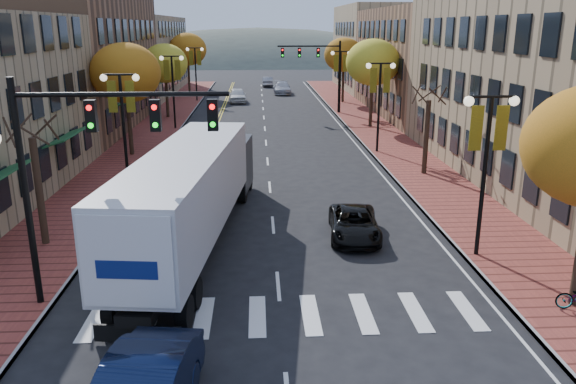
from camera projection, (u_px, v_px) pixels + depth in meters
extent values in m
plane|color=black|center=(284.00, 353.00, 14.91)|extent=(200.00, 200.00, 0.00)
cube|color=brown|center=(154.00, 132.00, 45.54)|extent=(4.00, 85.00, 0.15)
cube|color=brown|center=(374.00, 130.00, 46.48)|extent=(4.00, 85.00, 0.15)
cube|color=brown|center=(61.00, 61.00, 46.93)|extent=(12.00, 24.00, 11.00)
cube|color=#9E8966|center=(127.00, 56.00, 71.08)|extent=(12.00, 26.00, 9.50)
cube|color=brown|center=(453.00, 62.00, 54.67)|extent=(15.00, 24.00, 10.00)
cube|color=#9E8966|center=(398.00, 48.00, 75.59)|extent=(15.00, 20.00, 11.00)
cylinder|color=#382619|center=(39.00, 192.00, 21.46)|extent=(0.28, 0.28, 4.20)
cylinder|color=#382619|center=(129.00, 117.00, 36.68)|extent=(0.28, 0.28, 4.90)
ellipsoid|color=orange|center=(126.00, 73.00, 35.87)|extent=(4.48, 4.48, 3.81)
cylinder|color=#382619|center=(167.00, 92.00, 52.05)|extent=(0.28, 0.28, 4.55)
ellipsoid|color=yellow|center=(165.00, 63.00, 51.30)|extent=(4.16, 4.16, 3.54)
cylinder|color=#382619|center=(189.00, 74.00, 69.21)|extent=(0.28, 0.28, 5.04)
ellipsoid|color=orange|center=(188.00, 49.00, 68.38)|extent=(4.61, 4.61, 3.92)
cylinder|color=#382619|center=(426.00, 137.00, 31.98)|extent=(0.28, 0.28, 4.20)
cylinder|color=#382619|center=(371.00, 97.00, 47.20)|extent=(0.28, 0.28, 4.90)
ellipsoid|color=yellow|center=(373.00, 62.00, 46.38)|extent=(4.48, 4.48, 3.81)
cylinder|color=#382619|center=(343.00, 80.00, 62.53)|extent=(0.28, 0.28, 4.76)
ellipsoid|color=orange|center=(344.00, 55.00, 61.75)|extent=(4.35, 4.35, 3.70)
cylinder|color=black|center=(124.00, 134.00, 28.99)|extent=(0.16, 0.16, 6.00)
cylinder|color=black|center=(119.00, 75.00, 28.14)|extent=(1.60, 0.10, 0.10)
sphere|color=#FFF2CC|center=(103.00, 78.00, 28.14)|extent=(0.36, 0.36, 0.36)
sphere|color=#FFF2CC|center=(136.00, 78.00, 28.22)|extent=(0.36, 0.36, 0.36)
cube|color=gold|center=(112.00, 97.00, 28.42)|extent=(0.45, 0.03, 1.60)
cube|color=gold|center=(130.00, 97.00, 28.47)|extent=(0.45, 0.03, 1.60)
cylinder|color=black|center=(173.00, 94.00, 46.22)|extent=(0.16, 0.16, 6.00)
cylinder|color=black|center=(171.00, 56.00, 45.37)|extent=(1.60, 0.10, 0.10)
sphere|color=#FFF2CC|center=(161.00, 58.00, 45.37)|extent=(0.36, 0.36, 0.36)
sphere|color=#FFF2CC|center=(181.00, 58.00, 45.45)|extent=(0.36, 0.36, 0.36)
cube|color=gold|center=(167.00, 70.00, 45.66)|extent=(0.45, 0.03, 1.60)
cube|color=gold|center=(178.00, 70.00, 45.70)|extent=(0.45, 0.03, 1.60)
cylinder|color=black|center=(196.00, 75.00, 63.45)|extent=(0.16, 0.16, 6.00)
cylinder|color=black|center=(195.00, 48.00, 62.60)|extent=(1.60, 0.10, 0.10)
sphere|color=#FFF2CC|center=(188.00, 49.00, 62.60)|extent=(0.36, 0.36, 0.36)
sphere|color=#FFF2CC|center=(202.00, 49.00, 62.68)|extent=(0.36, 0.36, 0.36)
cube|color=gold|center=(191.00, 58.00, 62.89)|extent=(0.45, 0.03, 1.60)
cube|color=gold|center=(199.00, 58.00, 62.94)|extent=(0.45, 0.03, 1.60)
cylinder|color=black|center=(483.00, 180.00, 20.20)|extent=(0.16, 0.16, 6.00)
cylinder|color=black|center=(492.00, 97.00, 19.35)|extent=(1.60, 0.10, 0.10)
sphere|color=#FFF2CC|center=(469.00, 101.00, 19.35)|extent=(0.36, 0.36, 0.36)
sphere|color=#FFF2CC|center=(514.00, 101.00, 19.43)|extent=(0.36, 0.36, 0.36)
cube|color=gold|center=(476.00, 128.00, 19.64)|extent=(0.45, 0.03, 1.60)
cube|color=gold|center=(501.00, 128.00, 19.68)|extent=(0.45, 0.03, 1.60)
cylinder|color=black|center=(379.00, 109.00, 37.43)|extent=(0.16, 0.16, 6.00)
cylinder|color=black|center=(381.00, 63.00, 36.58)|extent=(1.60, 0.10, 0.10)
sphere|color=#FFF2CC|center=(369.00, 66.00, 36.58)|extent=(0.36, 0.36, 0.36)
sphere|color=#FFF2CC|center=(393.00, 66.00, 36.66)|extent=(0.36, 0.36, 0.36)
cube|color=gold|center=(373.00, 81.00, 36.87)|extent=(0.45, 0.03, 1.60)
cube|color=gold|center=(387.00, 80.00, 36.91)|extent=(0.45, 0.03, 1.60)
cylinder|color=black|center=(340.00, 83.00, 54.66)|extent=(0.16, 0.16, 6.00)
cylinder|color=black|center=(341.00, 51.00, 53.81)|extent=(1.60, 0.10, 0.10)
sphere|color=#FFF2CC|center=(333.00, 53.00, 53.81)|extent=(0.36, 0.36, 0.36)
sphere|color=#FFF2CC|center=(349.00, 53.00, 53.90)|extent=(0.36, 0.36, 0.36)
cube|color=gold|center=(336.00, 63.00, 54.10)|extent=(0.45, 0.03, 1.60)
cube|color=gold|center=(345.00, 63.00, 54.15)|extent=(0.45, 0.03, 1.60)
cylinder|color=black|center=(26.00, 198.00, 16.41)|extent=(0.20, 0.20, 7.00)
cylinder|color=black|center=(122.00, 94.00, 15.71)|extent=(6.00, 0.14, 0.14)
cube|color=black|center=(91.00, 116.00, 15.83)|extent=(0.30, 0.25, 0.90)
sphere|color=#FF0C0C|center=(89.00, 108.00, 15.63)|extent=(0.16, 0.16, 0.16)
cube|color=black|center=(155.00, 115.00, 15.93)|extent=(0.30, 0.25, 0.90)
sphere|color=#FF0C0C|center=(154.00, 107.00, 15.72)|extent=(0.16, 0.16, 0.16)
cube|color=black|center=(213.00, 115.00, 16.01)|extent=(0.30, 0.25, 0.90)
sphere|color=#FF0C0C|center=(212.00, 107.00, 15.81)|extent=(0.16, 0.16, 0.16)
cylinder|color=black|center=(339.00, 78.00, 54.52)|extent=(0.20, 0.20, 7.00)
cylinder|color=black|center=(309.00, 46.00, 53.51)|extent=(6.00, 0.14, 0.14)
cube|color=black|center=(318.00, 53.00, 53.72)|extent=(0.30, 0.25, 0.90)
sphere|color=#FF0C0C|center=(318.00, 50.00, 53.52)|extent=(0.16, 0.16, 0.16)
cube|color=black|center=(299.00, 53.00, 53.63)|extent=(0.30, 0.25, 0.90)
sphere|color=#FF0C0C|center=(300.00, 50.00, 53.43)|extent=(0.16, 0.16, 0.16)
cube|color=black|center=(283.00, 53.00, 53.55)|extent=(0.30, 0.25, 0.90)
sphere|color=#FF0C0C|center=(283.00, 50.00, 53.34)|extent=(0.16, 0.16, 0.16)
cube|color=black|center=(189.00, 235.00, 20.96)|extent=(2.49, 13.05, 0.35)
cube|color=silver|center=(187.00, 190.00, 20.46)|extent=(4.08, 13.24, 2.81)
cube|color=black|center=(225.00, 164.00, 28.40)|extent=(2.83, 3.27, 2.50)
cylinder|color=black|center=(112.00, 310.00, 16.13)|extent=(0.46, 1.04, 1.00)
cylinder|color=black|center=(185.00, 312.00, 16.01)|extent=(0.46, 1.04, 1.00)
cylinder|color=black|center=(126.00, 291.00, 17.28)|extent=(0.46, 1.04, 1.00)
cylinder|color=black|center=(194.00, 293.00, 17.16)|extent=(0.46, 1.04, 1.00)
cylinder|color=black|center=(200.00, 192.00, 27.64)|extent=(0.46, 1.04, 1.00)
cylinder|color=black|center=(242.00, 192.00, 27.51)|extent=(0.46, 1.04, 1.00)
cylinder|color=black|center=(209.00, 180.00, 29.74)|extent=(0.46, 1.04, 1.00)
cylinder|color=black|center=(248.00, 181.00, 29.62)|extent=(0.46, 1.04, 1.00)
imported|color=black|center=(354.00, 224.00, 22.91)|extent=(2.32, 4.40, 1.18)
imported|color=white|center=(237.00, 95.00, 63.68)|extent=(2.16, 4.74, 1.58)
imported|color=#A6A5AD|center=(282.00, 88.00, 71.59)|extent=(2.14, 5.23, 1.52)
imported|color=#939299|center=(268.00, 82.00, 80.54)|extent=(1.46, 4.12, 1.36)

